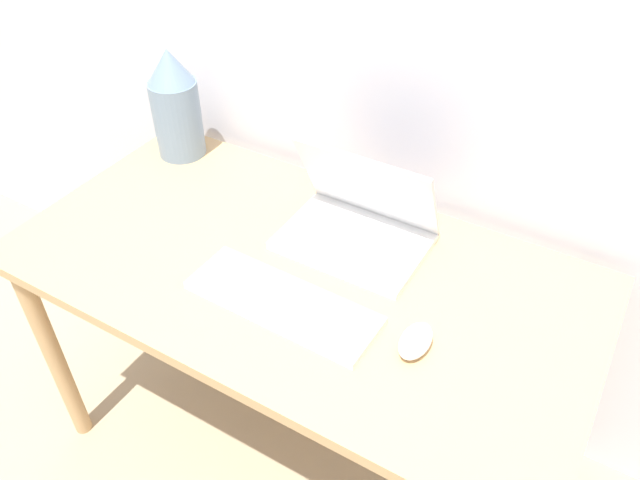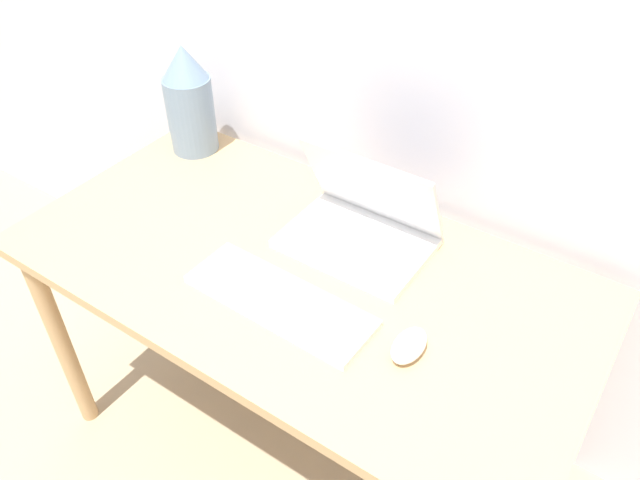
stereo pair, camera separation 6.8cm
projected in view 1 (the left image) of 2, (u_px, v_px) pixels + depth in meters
The scene contains 5 objects.
desk at pixel (299, 293), 1.52m from camera, with size 1.38×0.72×0.75m.
laptop at pixel (359, 222), 1.50m from camera, with size 0.35×0.25×0.24m.
keyboard at pixel (282, 302), 1.36m from camera, with size 0.44×0.16×0.02m.
mouse at pixel (415, 341), 1.26m from camera, with size 0.06×0.11×0.04m.
vase at pixel (175, 105), 1.74m from camera, with size 0.14×0.14×0.32m.
Camera 1 is at (0.59, -0.54, 1.74)m, focal length 35.00 mm.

